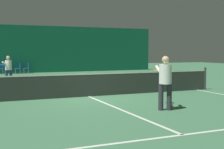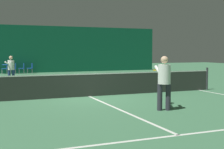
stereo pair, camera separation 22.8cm
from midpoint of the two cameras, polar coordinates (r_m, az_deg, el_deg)
name	(u,v)px [view 1 (the left image)]	position (r m, az deg, el deg)	size (l,w,h in m)	color
ground_plane	(89,96)	(12.87, -4.77, -4.03)	(60.00, 60.00, 0.00)	#3D704C
backdrop_curtain	(31,49)	(27.61, -14.89, 4.50)	(23.00, 0.12, 4.05)	#0F5138
court_line_baseline_far	(38,76)	(24.39, -13.66, -0.19)	(11.00, 0.10, 0.00)	silver
court_line_service_far	(54,82)	(19.01, -10.89, -1.38)	(8.25, 0.10, 0.00)	silver
court_line_service_near	(182,135)	(7.20, 11.86, -10.75)	(8.25, 0.10, 0.00)	silver
court_line_sideline_right	(197,90)	(15.49, 14.93, -2.73)	(0.10, 23.80, 0.00)	silver
court_line_centre	(89,96)	(12.87, -4.77, -4.02)	(0.10, 12.80, 0.00)	silver
tennis_net	(89,84)	(12.80, -4.79, -1.77)	(12.00, 0.10, 1.07)	#2D332D
player_near	(165,79)	(9.93, 9.01, -0.76)	(0.78, 1.41, 1.71)	#2D2D38
player_far	(8,67)	(18.82, -18.79, 1.23)	(0.83, 1.34, 1.59)	navy
courtside_chair_0	(1,68)	(26.84, -19.81, 1.12)	(0.44, 0.44, 0.84)	#99999E
courtside_chair_1	(10,68)	(26.89, -18.38, 1.16)	(0.44, 0.44, 0.84)	#99999E
courtside_chair_2	(19,68)	(26.96, -16.95, 1.20)	(0.44, 0.44, 0.84)	#99999E
courtside_chair_3	(27,68)	(27.04, -15.54, 1.23)	(0.44, 0.44, 0.84)	#99999E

